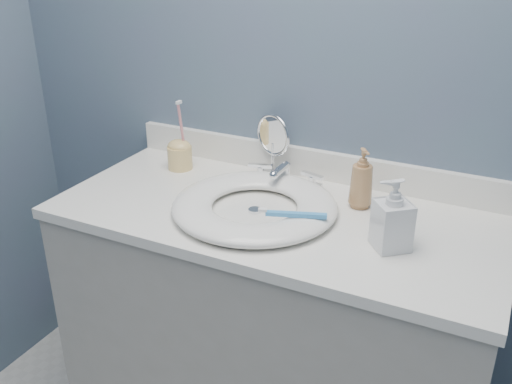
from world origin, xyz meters
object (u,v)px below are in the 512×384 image
Objects in this scene: soap_bottle_clear at (393,214)px; toothbrush_holder at (180,153)px; makeup_mirror at (273,142)px; soap_bottle_amber at (362,178)px.

soap_bottle_clear is 0.79× the size of toothbrush_holder.
makeup_mirror is at bearing 16.31° from toothbrush_holder.
toothbrush_holder is at bearing -143.91° from makeup_mirror.
soap_bottle_amber is 0.23m from soap_bottle_clear.
makeup_mirror reaches higher than soap_bottle_amber.
makeup_mirror is 0.52m from soap_bottle_clear.
toothbrush_holder reaches higher than soap_bottle_clear.
soap_bottle_amber is 0.60m from toothbrush_holder.
soap_bottle_clear is at bearing -91.41° from soap_bottle_amber.
makeup_mirror is 1.11× the size of soap_bottle_clear.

